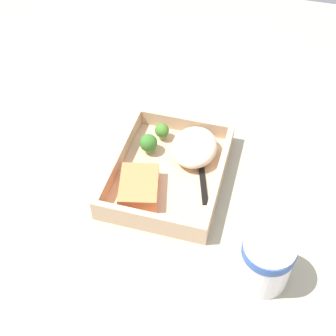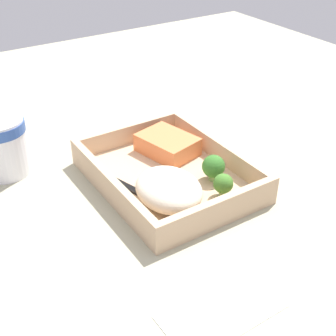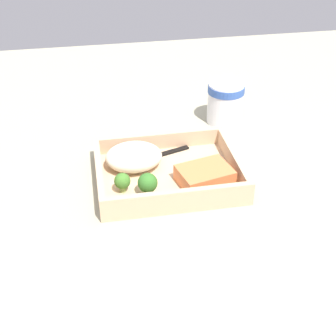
# 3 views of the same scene
# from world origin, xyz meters

# --- Properties ---
(ground_plane) EXTENTS (1.60, 1.60, 0.02)m
(ground_plane) POSITION_xyz_m (0.00, 0.00, -0.01)
(ground_plane) COLOR #A19D83
(takeout_tray) EXTENTS (0.28, 0.21, 0.01)m
(takeout_tray) POSITION_xyz_m (0.00, 0.00, 0.01)
(takeout_tray) COLOR tan
(takeout_tray) RESTS_ON ground_plane
(tray_rim) EXTENTS (0.28, 0.21, 0.03)m
(tray_rim) POSITION_xyz_m (0.00, 0.00, 0.03)
(tray_rim) COLOR tan
(tray_rim) RESTS_ON takeout_tray
(salmon_fillet) EXTENTS (0.11, 0.09, 0.03)m
(salmon_fillet) POSITION_xyz_m (-0.06, 0.04, 0.03)
(salmon_fillet) COLOR #E87A44
(salmon_fillet) RESTS_ON takeout_tray
(mashed_potatoes) EXTENTS (0.11, 0.09, 0.05)m
(mashed_potatoes) POSITION_xyz_m (0.06, -0.04, 0.04)
(mashed_potatoes) COLOR beige
(mashed_potatoes) RESTS_ON takeout_tray
(broccoli_floret_1) EXTENTS (0.03, 0.03, 0.04)m
(broccoli_floret_1) POSITION_xyz_m (0.09, 0.04, 0.03)
(broccoli_floret_1) COLOR #7D9754
(broccoli_floret_1) RESTS_ON takeout_tray
(broccoli_floret_2) EXTENTS (0.04, 0.04, 0.04)m
(broccoli_floret_2) POSITION_xyz_m (0.05, 0.05, 0.04)
(broccoli_floret_2) COLOR #85AB62
(broccoli_floret_2) RESTS_ON takeout_tray
(fork) EXTENTS (0.16, 0.06, 0.00)m
(fork) POSITION_xyz_m (0.03, -0.06, 0.01)
(fork) COLOR black
(fork) RESTS_ON takeout_tray
(paper_cup) EXTENTS (0.09, 0.09, 0.10)m
(paper_cup) POSITION_xyz_m (-0.17, -0.21, 0.05)
(paper_cup) COLOR white
(paper_cup) RESTS_ON ground_plane
(receipt_slip) EXTENTS (0.08, 0.14, 0.00)m
(receipt_slip) POSITION_xyz_m (0.26, -0.09, 0.00)
(receipt_slip) COLOR white
(receipt_slip) RESTS_ON ground_plane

